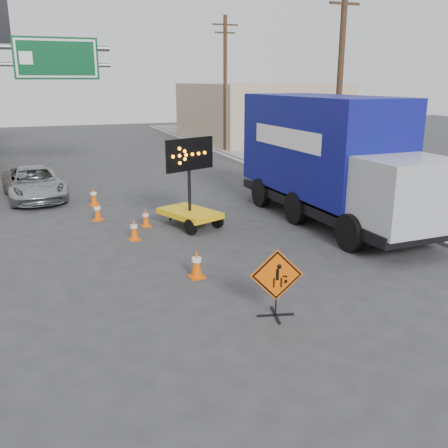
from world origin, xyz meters
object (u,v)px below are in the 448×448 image
arrow_board (190,208)px  box_truck (330,166)px  pickup_truck (34,183)px  construction_sign (277,281)px

arrow_board → box_truck: 5.16m
arrow_board → pickup_truck: size_ratio=0.63×
arrow_board → box_truck: bearing=-33.1°
pickup_truck → box_truck: bearing=-43.2°
arrow_board → pickup_truck: (-5.00, 6.37, -0.01)m
arrow_board → box_truck: box_truck is taller
construction_sign → arrow_board: 7.17m
pickup_truck → arrow_board: bearing=-58.8°
pickup_truck → box_truck: size_ratio=0.52×
construction_sign → box_truck: 8.18m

